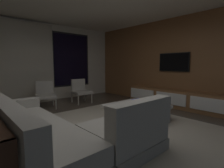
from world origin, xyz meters
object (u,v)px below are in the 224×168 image
Objects in this scene: accent_chair_near_window at (80,90)px; accent_chair_by_curtain at (45,93)px; sectional_couch at (58,134)px; book_stack_on_coffee_table at (137,101)px; coffee_table at (136,113)px; mounted_tv at (174,62)px; media_console at (175,99)px.

accent_chair_near_window and accent_chair_by_curtain have the same top height.
book_stack_on_coffee_table is at bearing 7.25° from sectional_couch.
coffee_table is 1.49× the size of accent_chair_near_window.
accent_chair_near_window is (0.08, 2.51, 0.25)m from coffee_table.
mounted_tv is at bearing 6.13° from coffee_table.
book_stack_on_coffee_table is 1.70m from media_console.
media_console reaches higher than coffee_table.
coffee_table is at bearing 5.11° from sectional_couch.
book_stack_on_coffee_table is 0.37× the size of accent_chair_by_curtain.
mounted_tv reaches higher than accent_chair_near_window.
accent_chair_near_window is at bearing 88.20° from coffee_table.
sectional_couch is 3.78m from media_console.
media_console is at bearing -55.03° from accent_chair_near_window.
sectional_couch reaches higher than accent_chair_by_curtain.
accent_chair_near_window is at bearing 129.98° from mounted_tv.
accent_chair_near_window is 0.81× the size of mounted_tv.
accent_chair_by_curtain is at bearing 176.60° from accent_chair_near_window.
accent_chair_by_curtain is at bearing 115.91° from book_stack_on_coffee_table.
coffee_table is at bearing -173.87° from mounted_tv.
sectional_couch is 8.69× the size of book_stack_on_coffee_table.
coffee_table is (1.96, 0.17, -0.10)m from sectional_couch.
accent_chair_by_curtain reaches higher than coffee_table.
sectional_couch is 2.89m from accent_chair_by_curtain.
accent_chair_near_window is 3.13m from mounted_tv.
media_console is 3.20× the size of mounted_tv.
sectional_couch is at bearing -174.89° from coffee_table.
mounted_tv is (3.08, -2.36, 0.92)m from accent_chair_by_curtain.
coffee_table is at bearing -179.46° from media_console.
coffee_table is 1.49× the size of accent_chair_by_curtain.
accent_chair_by_curtain is (-1.16, 0.07, 0.00)m from accent_chair_near_window.
mounted_tv is (1.92, -2.29, 0.92)m from accent_chair_near_window.
media_console is (1.82, 0.02, 0.06)m from coffee_table.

